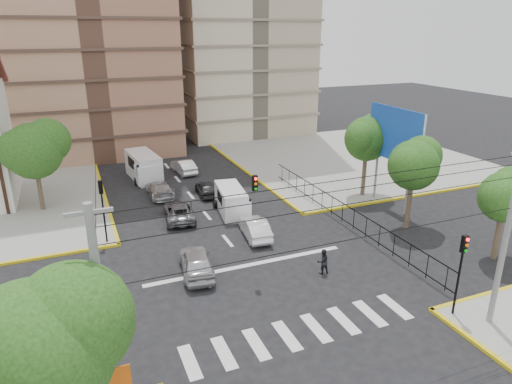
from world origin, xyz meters
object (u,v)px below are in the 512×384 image
traffic_light_nw (102,201)px  pedestrian_crosswalk (323,261)px  car_white_front_right (255,228)px  car_silver_front_left (196,262)px  van_right_lane (232,202)px  van_left_lane (144,167)px  traffic_light_se (461,262)px

traffic_light_nw → pedestrian_crosswalk: 15.02m
car_white_front_right → pedestrian_crosswalk: size_ratio=2.69×
car_white_front_right → car_silver_front_left: bearing=40.3°
van_right_lane → car_silver_front_left: 9.59m
van_right_lane → car_silver_front_left: size_ratio=1.07×
traffic_light_nw → van_left_lane: size_ratio=0.74×
traffic_light_nw → car_silver_front_left: size_ratio=0.97×
car_silver_front_left → pedestrian_crosswalk: size_ratio=2.86×
van_left_lane → car_white_front_right: bearing=-79.5°
car_silver_front_left → car_white_front_right: bearing=-139.1°
pedestrian_crosswalk → car_silver_front_left: bearing=-19.5°
traffic_light_se → car_silver_front_left: size_ratio=0.97×
traffic_light_nw → van_left_lane: traffic_light_nw is taller
car_silver_front_left → van_left_lane: bearing=-82.9°
van_left_lane → traffic_light_se: bearing=-76.1°
van_right_lane → car_white_front_right: 4.67m
traffic_light_nw → van_right_lane: traffic_light_nw is taller
van_left_lane → pedestrian_crosswalk: van_left_lane is taller
traffic_light_se → car_white_front_right: traffic_light_se is taller
van_left_lane → car_silver_front_left: van_left_lane is taller
traffic_light_se → pedestrian_crosswalk: size_ratio=2.78×
van_left_lane → traffic_light_nw: bearing=-116.5°
van_right_lane → pedestrian_crosswalk: size_ratio=3.08×
traffic_light_nw → van_right_lane: 10.14m
car_silver_front_left → car_white_front_right: 6.23m
traffic_light_nw → pedestrian_crosswalk: size_ratio=2.78×
van_right_lane → car_white_front_right: size_ratio=1.14×
traffic_light_se → van_right_lane: size_ratio=0.90×
traffic_light_se → car_silver_front_left: 14.57m
van_right_lane → car_white_front_right: van_right_lane is taller
van_right_lane → van_left_lane: 12.57m
traffic_light_se → car_silver_front_left: (-11.00, 9.27, -2.34)m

